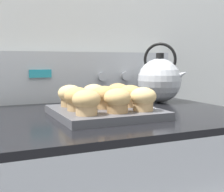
{
  "coord_description": "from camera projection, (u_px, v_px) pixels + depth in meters",
  "views": [
    {
      "loc": [
        -0.4,
        -0.53,
        1.08
      ],
      "look_at": [
        -0.03,
        0.29,
        0.98
      ],
      "focal_mm": 50.0,
      "sensor_mm": 36.0,
      "label": 1
    }
  ],
  "objects": [
    {
      "name": "tea_kettle",
      "position": [
        160.0,
        80.0,
        1.17
      ],
      "size": [
        0.17,
        0.18,
        0.22
      ],
      "color": "#ADAFB5",
      "rests_on": "stove_range"
    },
    {
      "name": "muffin_r0_c0",
      "position": [
        86.0,
        102.0,
        0.78
      ],
      "size": [
        0.07,
        0.07,
        0.06
      ],
      "color": "tan",
      "rests_on": "muffin_pan"
    },
    {
      "name": "muffin_r1_c1",
      "position": [
        105.0,
        97.0,
        0.88
      ],
      "size": [
        0.07,
        0.07,
        0.06
      ],
      "color": "tan",
      "rests_on": "muffin_pan"
    },
    {
      "name": "muffin_r1_c2",
      "position": [
        130.0,
        96.0,
        0.92
      ],
      "size": [
        0.07,
        0.07,
        0.06
      ],
      "color": "tan",
      "rests_on": "muffin_pan"
    },
    {
      "name": "muffin_r1_c0",
      "position": [
        77.0,
        99.0,
        0.84
      ],
      "size": [
        0.07,
        0.07,
        0.06
      ],
      "color": "tan",
      "rests_on": "muffin_pan"
    },
    {
      "name": "control_panel",
      "position": [
        83.0,
        76.0,
        1.22
      ],
      "size": [
        0.76,
        0.07,
        0.19
      ],
      "color": "#B7BABF",
      "rests_on": "stove_range"
    },
    {
      "name": "muffin_pan",
      "position": [
        105.0,
        112.0,
        0.88
      ],
      "size": [
        0.28,
        0.28,
        0.02
      ],
      "color": "#4C4C51",
      "rests_on": "stove_range"
    },
    {
      "name": "muffin_r2_c2",
      "position": [
        118.0,
        93.0,
        0.99
      ],
      "size": [
        0.07,
        0.07,
        0.06
      ],
      "color": "tan",
      "rests_on": "muffin_pan"
    },
    {
      "name": "muffin_r2_c0",
      "position": [
        70.0,
        95.0,
        0.92
      ],
      "size": [
        0.07,
        0.07,
        0.06
      ],
      "color": "tan",
      "rests_on": "muffin_pan"
    },
    {
      "name": "muffin_r0_c1",
      "position": [
        117.0,
        100.0,
        0.81
      ],
      "size": [
        0.07,
        0.07,
        0.06
      ],
      "color": "#A37A4C",
      "rests_on": "muffin_pan"
    },
    {
      "name": "muffin_r2_c1",
      "position": [
        94.0,
        94.0,
        0.95
      ],
      "size": [
        0.07,
        0.07,
        0.06
      ],
      "color": "tan",
      "rests_on": "muffin_pan"
    },
    {
      "name": "wall_back",
      "position": [
        78.0,
        30.0,
        1.25
      ],
      "size": [
        8.0,
        0.05,
        2.4
      ],
      "color": "silver",
      "rests_on": "ground_plane"
    },
    {
      "name": "muffin_r0_c2",
      "position": [
        143.0,
        99.0,
        0.84
      ],
      "size": [
        0.07,
        0.07,
        0.06
      ],
      "color": "tan",
      "rests_on": "muffin_pan"
    }
  ]
}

